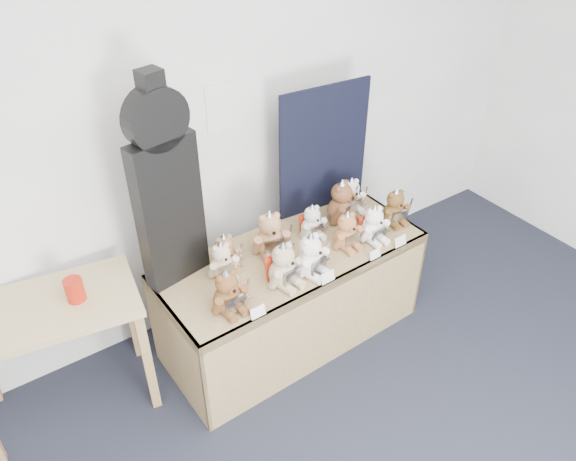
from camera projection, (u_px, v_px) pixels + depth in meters
room_shell at (222, 108)px, 3.25m from camera, size 6.00×6.00×6.00m
display_table at (298, 278)px, 3.40m from camera, size 1.65×0.72×0.68m
side_table at (50, 324)px, 2.94m from camera, size 0.99×0.66×0.77m
guitar_case at (166, 187)px, 2.86m from camera, size 0.38×0.17×1.20m
navy_board at (324, 150)px, 3.53m from camera, size 0.63×0.07×0.85m
red_cup at (75, 290)px, 2.87m from camera, size 0.10×0.10×0.13m
teddy_front_far_left at (228, 293)px, 2.91m from camera, size 0.23×0.19×0.28m
teddy_front_left at (284, 267)px, 3.07m from camera, size 0.25×0.22×0.30m
teddy_front_centre at (311, 257)px, 3.14m from camera, size 0.25×0.22×0.30m
teddy_front_right at (347, 232)px, 3.36m from camera, size 0.22×0.17×0.27m
teddy_front_far_right at (374, 225)px, 3.41m from camera, size 0.22×0.18×0.27m
teddy_front_end at (395, 208)px, 3.56m from camera, size 0.22×0.18×0.26m
teddy_back_left at (222, 261)px, 3.14m from camera, size 0.20×0.17×0.25m
teddy_back_centre_left at (270, 235)px, 3.29m from camera, size 0.26×0.23×0.32m
teddy_back_centre_right at (312, 223)px, 3.45m from camera, size 0.20×0.16×0.24m
teddy_back_right at (342, 203)px, 3.57m from camera, size 0.26×0.25×0.32m
teddy_back_end at (351, 197)px, 3.68m from camera, size 0.21×0.18×0.26m
teddy_back_far_left at (225, 253)px, 3.20m from camera, size 0.20×0.16×0.24m
entry_card_a at (258, 312)px, 2.91m from camera, size 0.09×0.02×0.06m
entry_card_b at (328, 277)px, 3.13m from camera, size 0.09×0.02×0.06m
entry_card_c at (375, 254)px, 3.30m from camera, size 0.08×0.02×0.06m
entry_card_d at (400, 241)px, 3.40m from camera, size 0.09×0.02×0.06m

